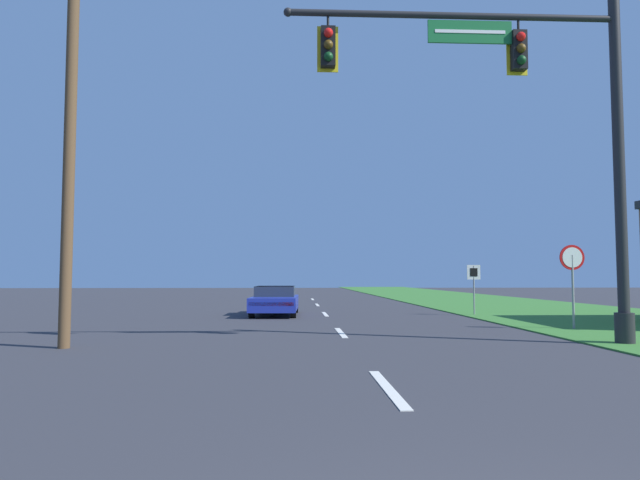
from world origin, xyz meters
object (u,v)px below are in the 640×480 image
object	(u,v)px
stop_sign	(572,267)
route_sign_post	(474,278)
signal_mast	(543,123)
car_ahead	(275,300)
utility_pole_near	(70,116)

from	to	relation	value
stop_sign	route_sign_post	xyz separation A→B (m)	(-0.97, 6.40, -0.34)
signal_mast	car_ahead	world-z (taller)	signal_mast
signal_mast	route_sign_post	size ratio (longest dim) A/B	4.26
stop_sign	utility_pole_near	size ratio (longest dim) A/B	0.25
car_ahead	route_sign_post	bearing A→B (deg)	-4.06
route_sign_post	utility_pole_near	bearing A→B (deg)	-140.82
car_ahead	signal_mast	bearing A→B (deg)	-58.10
stop_sign	route_sign_post	bearing A→B (deg)	98.58
signal_mast	utility_pole_near	world-z (taller)	utility_pole_near
stop_sign	utility_pole_near	world-z (taller)	utility_pole_near
car_ahead	utility_pole_near	world-z (taller)	utility_pole_near
signal_mast	utility_pole_near	size ratio (longest dim) A/B	0.85
car_ahead	utility_pole_near	size ratio (longest dim) A/B	0.47
route_sign_post	signal_mast	bearing A→B (deg)	-98.48
signal_mast	car_ahead	size ratio (longest dim) A/B	1.83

